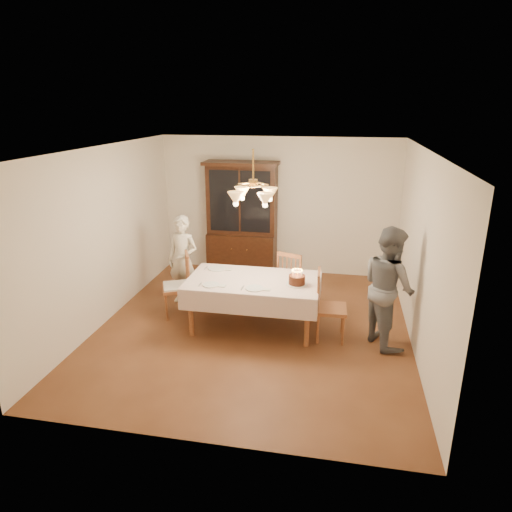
% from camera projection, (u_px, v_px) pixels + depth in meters
% --- Properties ---
extents(ground, '(5.00, 5.00, 0.00)m').
position_uv_depth(ground, '(253.00, 327.00, 6.81)').
color(ground, '#592F19').
rests_on(ground, ground).
extents(room_shell, '(5.00, 5.00, 5.00)m').
position_uv_depth(room_shell, '(253.00, 224.00, 6.30)').
color(room_shell, white).
rests_on(room_shell, ground).
extents(dining_table, '(1.90, 1.10, 0.76)m').
position_uv_depth(dining_table, '(253.00, 284.00, 6.59)').
color(dining_table, brown).
rests_on(dining_table, ground).
extents(china_hutch, '(1.38, 0.54, 2.16)m').
position_uv_depth(china_hutch, '(242.00, 221.00, 8.69)').
color(china_hutch, black).
rests_on(china_hutch, ground).
extents(chair_far_side, '(0.55, 0.54, 1.00)m').
position_uv_depth(chair_far_side, '(293.00, 284.00, 7.26)').
color(chair_far_side, brown).
rests_on(chair_far_side, ground).
extents(chair_left_end, '(0.56, 0.57, 1.00)m').
position_uv_depth(chair_left_end, '(177.00, 287.00, 7.07)').
color(chair_left_end, brown).
rests_on(chair_left_end, ground).
extents(chair_right_end, '(0.44, 0.46, 1.00)m').
position_uv_depth(chair_right_end, '(330.00, 309.00, 6.35)').
color(chair_right_end, brown).
rests_on(chair_right_end, ground).
extents(elderly_woman, '(0.60, 0.47, 1.48)m').
position_uv_depth(elderly_woman, '(183.00, 260.00, 7.43)').
color(elderly_woman, beige).
rests_on(elderly_woman, ground).
extents(adult_in_grey, '(0.93, 1.01, 1.66)m').
position_uv_depth(adult_in_grey, '(388.00, 287.00, 6.12)').
color(adult_in_grey, slate).
rests_on(adult_in_grey, ground).
extents(birthday_cake, '(0.30, 0.30, 0.22)m').
position_uv_depth(birthday_cake, '(297.00, 280.00, 6.36)').
color(birthday_cake, white).
rests_on(birthday_cake, dining_table).
extents(place_setting_near_left, '(0.38, 0.23, 0.02)m').
position_uv_depth(place_setting_near_left, '(212.00, 285.00, 6.35)').
color(place_setting_near_left, white).
rests_on(place_setting_near_left, dining_table).
extents(place_setting_near_right, '(0.40, 0.25, 0.02)m').
position_uv_depth(place_setting_near_right, '(255.00, 288.00, 6.23)').
color(place_setting_near_right, white).
rests_on(place_setting_near_right, dining_table).
extents(place_setting_far_left, '(0.42, 0.27, 0.02)m').
position_uv_depth(place_setting_far_left, '(218.00, 269.00, 6.98)').
color(place_setting_far_left, white).
rests_on(place_setting_far_left, dining_table).
extents(chandelier, '(0.62, 0.62, 0.73)m').
position_uv_depth(chandelier, '(253.00, 196.00, 6.18)').
color(chandelier, '#BF8C3F').
rests_on(chandelier, ground).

